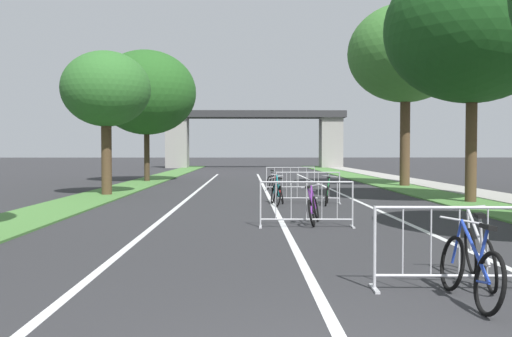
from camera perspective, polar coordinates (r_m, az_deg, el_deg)
name	(u,v)px	position (r m, az deg, el deg)	size (l,w,h in m)	color
grass_verge_left	(144,182)	(31.14, -11.42, -1.38)	(2.07, 65.82, 0.05)	#477A38
grass_verge_right	(378,182)	(31.50, 12.46, -1.36)	(2.07, 65.82, 0.05)	#477A38
sidewalk_path_right	(414,182)	(32.02, 15.94, -1.30)	(1.93, 65.82, 0.08)	#9E9B93
lane_stripe_center	(267,193)	(22.78, 1.15, -2.55)	(0.14, 38.08, 0.01)	silver
lane_stripe_right_lane	(340,193)	(23.09, 8.61, -2.52)	(0.14, 38.08, 0.01)	silver
lane_stripe_left_lane	(194,193)	(22.86, -6.38, -2.55)	(0.14, 38.08, 0.01)	silver
overpass_bridge	(254,131)	(58.10, -0.18, 3.89)	(18.93, 3.06, 5.93)	#2D2D30
tree_left_pine_far	(106,90)	(22.40, -15.19, 7.83)	(3.43, 3.43, 5.60)	#4C3823
tree_left_cypress_far	(146,93)	(32.08, -11.21, 7.67)	(5.58, 5.58, 7.41)	#3D2D1E
tree_right_pine_near	(473,29)	(20.15, 21.40, 13.25)	(5.78, 5.78, 8.24)	#4C3823
tree_right_oak_mid	(406,54)	(28.50, 15.16, 11.34)	(5.63, 5.63, 8.91)	#4C3823
crowd_barrier_nearest	(459,249)	(7.37, 20.19, -7.78)	(2.16, 0.52, 1.05)	#ADADB2
crowd_barrier_second	(306,205)	(12.62, 5.22, -3.73)	(2.16, 0.49, 1.05)	#ADADB2
crowd_barrier_third	(308,188)	(18.36, 5.35, -2.00)	(2.17, 0.53, 1.05)	#ADADB2
crowd_barrier_fourth	(290,179)	(24.03, 3.57, -1.11)	(2.17, 0.53, 1.05)	#ADADB2
bicycle_blue_0	(470,270)	(6.86, 21.16, -9.68)	(0.54, 1.74, 0.94)	black
bicycle_silver_1	(479,254)	(7.88, 21.99, -8.19)	(0.47, 1.71, 0.98)	black
bicycle_green_2	(327,194)	(18.04, 7.37, -2.57)	(0.61, 1.58, 0.94)	black
bicycle_red_3	(279,192)	(18.65, 2.42, -2.45)	(0.46, 1.63, 0.89)	black
bicycle_black_4	(271,182)	(24.53, 1.59, -1.43)	(0.62, 1.60, 0.90)	black
bicycle_teal_5	(276,193)	(17.78, 2.10, -2.57)	(0.43, 1.72, 0.99)	black
bicycle_purple_6	(313,209)	(13.19, 5.93, -4.19)	(0.53, 1.64, 0.93)	black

